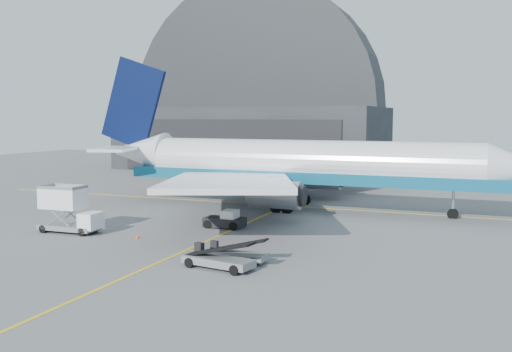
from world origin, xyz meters
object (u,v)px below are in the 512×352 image
at_px(belt_loader_b, 218,259).
at_px(airliner, 291,164).
at_px(pushback_tug, 226,221).
at_px(belt_loader_a, 234,254).
at_px(catering_truck, 68,210).

bearing_deg(belt_loader_b, airliner, 106.90).
relative_size(pushback_tug, belt_loader_a, 0.77).
bearing_deg(belt_loader_a, catering_truck, 166.06).
xyz_separation_m(pushback_tug, belt_loader_a, (5.90, -11.18, -0.08)).
bearing_deg(pushback_tug, belt_loader_b, -68.18).
distance_m(airliner, catering_truck, 24.79).
relative_size(airliner, catering_truck, 8.72).
distance_m(catering_truck, belt_loader_a, 18.38).
relative_size(catering_truck, pushback_tug, 1.57).
bearing_deg(belt_loader_b, catering_truck, 170.66).
bearing_deg(belt_loader_a, airliner, 97.34).
distance_m(airliner, pushback_tug, 13.75).
distance_m(airliner, belt_loader_a, 24.77).
height_order(pushback_tug, belt_loader_b, belt_loader_b).
distance_m(pushback_tug, belt_loader_a, 12.64).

